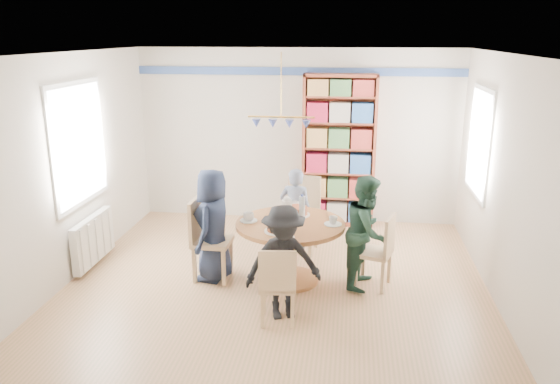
% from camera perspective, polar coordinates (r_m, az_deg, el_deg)
% --- Properties ---
extents(ground, '(5.00, 5.00, 0.00)m').
position_cam_1_polar(ground, '(6.64, -0.45, -9.71)').
color(ground, tan).
extents(room_shell, '(5.00, 5.00, 5.00)m').
position_cam_1_polar(room_shell, '(6.98, -1.63, 5.87)').
color(room_shell, white).
rests_on(room_shell, ground).
extents(radiator, '(0.12, 1.00, 0.60)m').
position_cam_1_polar(radiator, '(7.46, -18.92, -4.71)').
color(radiator, silver).
rests_on(radiator, ground).
extents(dining_table, '(1.30, 1.30, 0.75)m').
position_cam_1_polar(dining_table, '(6.53, 1.08, -4.82)').
color(dining_table, brown).
rests_on(dining_table, ground).
extents(chair_left, '(0.46, 0.46, 1.01)m').
position_cam_1_polar(chair_left, '(6.68, -7.80, -4.50)').
color(chair_left, tan).
rests_on(chair_left, ground).
extents(chair_right, '(0.49, 0.49, 0.89)m').
position_cam_1_polar(chair_right, '(6.51, 10.42, -5.79)').
color(chair_right, tan).
rests_on(chair_right, ground).
extents(chair_far, '(0.52, 0.52, 1.03)m').
position_cam_1_polar(chair_far, '(7.51, 2.33, -1.91)').
color(chair_far, tan).
rests_on(chair_far, ground).
extents(chair_near, '(0.41, 0.41, 0.85)m').
position_cam_1_polar(chair_near, '(5.62, -0.26, -9.42)').
color(chair_near, tan).
rests_on(chair_near, ground).
extents(person_left, '(0.52, 0.72, 1.38)m').
position_cam_1_polar(person_left, '(6.61, -6.99, -3.46)').
color(person_left, '#171E32').
rests_on(person_left, ground).
extents(person_right, '(0.65, 0.76, 1.35)m').
position_cam_1_polar(person_right, '(6.47, 9.09, -4.11)').
color(person_right, '#1C382A').
rests_on(person_right, ground).
extents(person_far, '(0.47, 0.35, 1.20)m').
position_cam_1_polar(person_far, '(7.33, 1.62, -2.07)').
color(person_far, gray).
rests_on(person_far, ground).
extents(person_near, '(0.91, 0.71, 1.24)m').
position_cam_1_polar(person_near, '(5.71, 0.35, -7.37)').
color(person_near, black).
rests_on(person_near, ground).
extents(bookshelf, '(1.11, 0.33, 2.33)m').
position_cam_1_polar(bookshelf, '(8.44, 6.16, 4.15)').
color(bookshelf, brown).
rests_on(bookshelf, ground).
extents(tableware, '(1.21, 1.21, 0.32)m').
position_cam_1_polar(tableware, '(6.47, 0.89, -2.55)').
color(tableware, white).
rests_on(tableware, dining_table).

